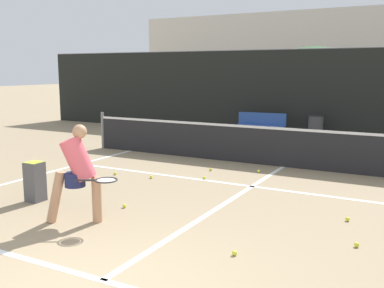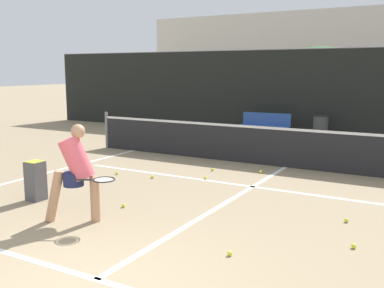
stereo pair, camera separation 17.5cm
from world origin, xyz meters
The scene contains 21 objects.
court_baseline_near centered at (0.00, 0.40, 0.00)m, with size 11.00×0.10×0.01m, color white.
court_service_line centered at (0.00, 5.00, 0.00)m, with size 8.25×0.10×0.01m, color white.
court_center_mark centered at (0.00, 3.75, 0.00)m, with size 0.10×6.69×0.01m, color white.
court_sideline_left centered at (-4.51, 3.75, 0.00)m, with size 0.10×7.69×0.01m, color white.
net centered at (0.00, 7.09, 0.51)m, with size 11.09×0.09×1.07m.
fence_back centered at (0.00, 11.99, 1.50)m, with size 24.00×0.06×3.01m.
player_practicing centered at (-1.57, 1.76, 0.81)m, with size 1.23×0.57×1.52m.
tennis_ball_scattered_0 centered at (-3.03, 4.50, 0.03)m, with size 0.07×0.07×0.07m, color #D1E033.
tennis_ball_scattered_1 centered at (-1.40, 2.66, 0.03)m, with size 0.07×0.07×0.07m, color #D1E033.
tennis_ball_scattered_2 centered at (-2.15, 4.61, 0.03)m, with size 0.07×0.07×0.07m, color #D1E033.
tennis_ball_scattered_3 centered at (-1.34, 5.88, 0.03)m, with size 0.07×0.07×0.07m, color #D1E033.
tennis_ball_scattered_4 centered at (1.02, 1.73, 0.03)m, with size 0.07×0.07×0.07m, color #D1E033.
tennis_ball_scattered_7 centered at (-1.11, 5.09, 0.03)m, with size 0.07×0.07×0.07m, color #D1E033.
tennis_ball_scattered_8 centered at (-0.30, 6.21, 0.03)m, with size 0.07×0.07×0.07m, color #D1E033.
tennis_ball_scattered_9 centered at (2.33, 2.74, 0.03)m, with size 0.07×0.07×0.07m, color #D1E033.
tennis_ball_scattered_11 centered at (2.05, 3.75, 0.03)m, with size 0.07×0.07×0.07m, color #D1E033.
ball_hopper centered at (-3.03, 2.24, 0.37)m, with size 0.28×0.28×0.71m.
courtside_bench centered at (-2.03, 11.14, 0.47)m, with size 1.67×0.50×0.86m.
trash_bin centered at (-0.24, 11.33, 0.44)m, with size 0.49×0.49×0.87m.
parked_car centered at (-0.81, 14.65, 0.65)m, with size 1.79×4.47×1.53m.
tree_mid centered at (-2.48, 20.03, 2.95)m, with size 2.91×2.91×3.45m.
Camera 1 is at (3.09, -3.22, 2.32)m, focal length 42.00 mm.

